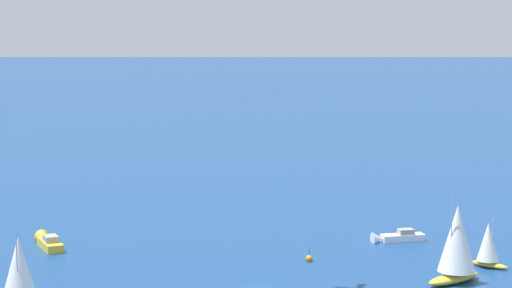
% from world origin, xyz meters
% --- Properties ---
extents(sailboat_near_centre, '(6.22, 4.28, 7.76)m').
position_xyz_m(sailboat_near_centre, '(29.16, 22.65, 3.54)').
color(sailboat_near_centre, gold).
rests_on(sailboat_near_centre, ground_plane).
extents(motorboat_far_port, '(9.03, 6.75, 2.65)m').
position_xyz_m(motorboat_far_port, '(12.78, 35.04, 0.71)').
color(motorboat_far_port, white).
rests_on(motorboat_far_port, ground_plane).
extents(sailboat_offshore, '(6.30, 9.12, 11.39)m').
position_xyz_m(sailboat_offshore, '(-25.09, -20.76, 5.20)').
color(sailboat_offshore, black).
rests_on(sailboat_offshore, ground_plane).
extents(motorboat_outer_ring_a, '(9.02, 9.13, 2.96)m').
position_xyz_m(motorboat_outer_ring_a, '(-41.18, 12.66, 0.80)').
color(motorboat_outer_ring_a, gold).
rests_on(motorboat_outer_ring_a, ground_plane).
extents(sailboat_outer_ring_b, '(7.96, 9.66, 12.69)m').
position_xyz_m(sailboat_outer_ring_b, '(25.64, 12.43, 5.79)').
color(sailboat_outer_ring_b, gold).
rests_on(sailboat_outer_ring_b, ground_plane).
extents(marker_buoy, '(1.10, 1.10, 2.10)m').
position_xyz_m(marker_buoy, '(2.44, 17.44, 0.39)').
color(marker_buoy, orange).
rests_on(marker_buoy, ground_plane).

